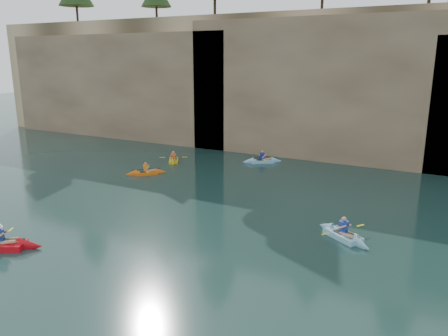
% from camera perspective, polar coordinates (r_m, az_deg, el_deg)
% --- Properties ---
extents(ground, '(160.00, 160.00, 0.00)m').
position_cam_1_polar(ground, '(17.77, -13.26, -13.05)').
color(ground, black).
rests_on(ground, ground).
extents(cliff, '(70.00, 16.00, 12.00)m').
position_cam_1_polar(cliff, '(43.04, 13.98, 11.22)').
color(cliff, tan).
rests_on(cliff, ground).
extents(cliff_slab_west, '(26.00, 2.40, 10.56)m').
position_cam_1_polar(cliff_slab_west, '(46.09, -13.95, 10.50)').
color(cliff_slab_west, '#957A5A').
rests_on(cliff_slab_west, ground).
extents(cliff_slab_center, '(24.00, 2.40, 11.40)m').
position_cam_1_polar(cliff_slab_center, '(35.41, 14.06, 10.13)').
color(cliff_slab_center, '#957A5A').
rests_on(cliff_slab_center, ground).
extents(sea_cave_west, '(4.50, 1.00, 4.00)m').
position_cam_1_polar(sea_cave_west, '(44.62, -12.32, 6.24)').
color(sea_cave_west, black).
rests_on(sea_cave_west, ground).
extents(sea_cave_center, '(3.50, 1.00, 3.20)m').
position_cam_1_polar(sea_cave_center, '(37.24, 4.44, 4.34)').
color(sea_cave_center, black).
rests_on(sea_cave_center, ground).
extents(sea_cave_east, '(5.00, 1.00, 4.50)m').
position_cam_1_polar(sea_cave_east, '(34.09, 26.54, 3.03)').
color(sea_cave_east, black).
rests_on(sea_cave_east, ground).
extents(main_kayaker, '(3.61, 2.46, 1.36)m').
position_cam_1_polar(main_kayaker, '(21.41, -27.19, -8.92)').
color(main_kayaker, red).
rests_on(main_kayaker, ground).
extents(kayaker_orange, '(2.53, 2.49, 1.09)m').
position_cam_1_polar(kayaker_orange, '(31.17, -10.16, -0.60)').
color(kayaker_orange, '#E25F0E').
rests_on(kayaker_orange, ground).
extents(kayaker_ltblue_near, '(3.13, 2.46, 1.29)m').
position_cam_1_polar(kayaker_ltblue_near, '(20.87, 15.28, -8.43)').
color(kayaker_ltblue_near, '#7EB7D2').
rests_on(kayaker_ltblue_near, ground).
extents(kayaker_yellow, '(1.99, 2.60, 1.09)m').
position_cam_1_polar(kayaker_yellow, '(34.55, -6.59, 1.01)').
color(kayaker_yellow, gold).
rests_on(kayaker_yellow, ground).
extents(kayaker_ltblue_mid, '(2.99, 2.42, 1.20)m').
position_cam_1_polar(kayaker_ltblue_mid, '(34.22, 5.00, 0.94)').
color(kayaker_ltblue_mid, '#7DB4D1').
rests_on(kayaker_ltblue_mid, ground).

